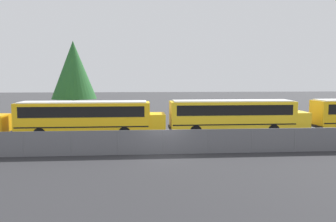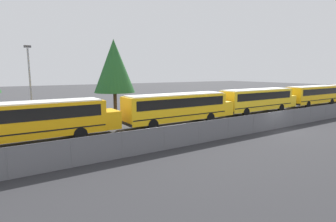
% 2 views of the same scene
% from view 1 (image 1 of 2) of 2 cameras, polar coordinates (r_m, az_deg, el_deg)
% --- Properties ---
extents(ground_plane, '(200.00, 200.00, 0.00)m').
position_cam_1_polar(ground_plane, '(22.40, -0.79, -7.54)').
color(ground_plane, '#38383A').
extents(road_strip, '(126.09, 12.00, 0.01)m').
position_cam_1_polar(road_strip, '(16.63, 0.61, -12.26)').
color(road_strip, '#2B2B2D').
rests_on(road_strip, ground_plane).
extents(fence, '(92.16, 0.07, 1.68)m').
position_cam_1_polar(fence, '(22.21, -0.79, -5.38)').
color(fence, '#9EA0A5').
rests_on(fence, ground_plane).
extents(school_bus_2, '(12.71, 2.60, 3.15)m').
position_cam_1_polar(school_bus_2, '(29.21, -13.79, -0.82)').
color(school_bus_2, yellow).
rests_on(school_bus_2, ground_plane).
extents(school_bus_3, '(12.71, 2.60, 3.15)m').
position_cam_1_polar(school_bus_3, '(30.47, 11.52, -0.50)').
color(school_bus_3, yellow).
rests_on(school_bus_3, ground_plane).
extents(tree_0, '(5.06, 5.06, 9.37)m').
position_cam_1_polar(tree_0, '(39.12, -16.12, 6.86)').
color(tree_0, '#51381E').
rests_on(tree_0, ground_plane).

